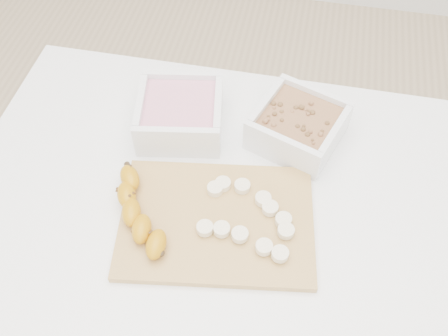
% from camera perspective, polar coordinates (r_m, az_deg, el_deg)
% --- Properties ---
extents(ground, '(3.50, 3.50, 0.00)m').
position_cam_1_polar(ground, '(1.62, -0.22, -18.16)').
color(ground, '#C6AD89').
rests_on(ground, ground).
extents(table, '(1.00, 0.70, 0.75)m').
position_cam_1_polar(table, '(1.02, -0.33, -6.55)').
color(table, white).
rests_on(table, ground).
extents(bowl_yogurt, '(0.19, 0.19, 0.08)m').
position_cam_1_polar(bowl_yogurt, '(1.02, -5.03, 6.28)').
color(bowl_yogurt, white).
rests_on(bowl_yogurt, table).
extents(bowl_granola, '(0.21, 0.21, 0.08)m').
position_cam_1_polar(bowl_granola, '(1.01, 8.49, 4.84)').
color(bowl_granola, white).
rests_on(bowl_granola, table).
extents(cutting_board, '(0.38, 0.29, 0.01)m').
position_cam_1_polar(cutting_board, '(0.90, -0.84, -6.11)').
color(cutting_board, tan).
rests_on(cutting_board, table).
extents(banana, '(0.13, 0.20, 0.03)m').
position_cam_1_polar(banana, '(0.90, -9.63, -5.08)').
color(banana, '#B97A09').
rests_on(banana, cutting_board).
extents(banana_slices, '(0.17, 0.16, 0.02)m').
position_cam_1_polar(banana_slices, '(0.89, 2.89, -5.59)').
color(banana_slices, '#F4E6BE').
rests_on(banana_slices, cutting_board).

